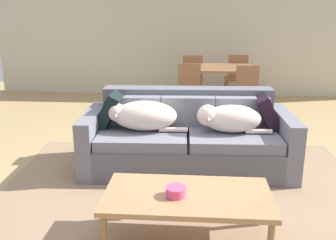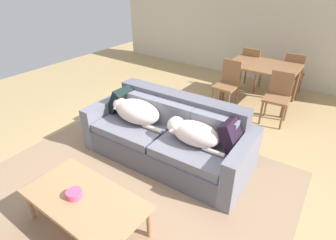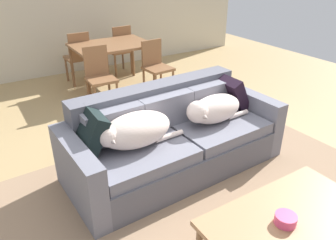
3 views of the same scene
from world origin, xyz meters
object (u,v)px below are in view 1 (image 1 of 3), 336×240
at_px(bowl_on_coffee_table, 176,192).
at_px(dining_chair_far_right, 237,76).
at_px(dog_on_left_cushion, 143,115).
at_px(throw_pillow_by_left_arm, 110,110).
at_px(throw_pillow_by_right_arm, 267,112).
at_px(couch, 188,139).
at_px(coffee_table, 188,199).
at_px(dining_table, 216,71).
at_px(dining_chair_near_left, 189,89).
at_px(dining_chair_far_left, 192,76).
at_px(dog_on_right_cushion, 228,118).
at_px(dining_chair_near_right, 248,90).

relative_size(bowl_on_coffee_table, dining_chair_far_right, 0.16).
bearing_deg(dog_on_left_cushion, throw_pillow_by_left_arm, 158.43).
relative_size(throw_pillow_by_right_arm, bowl_on_coffee_table, 2.54).
bearing_deg(dog_on_left_cushion, throw_pillow_by_right_arm, 6.30).
xyz_separation_m(couch, coffee_table, (0.04, -1.47, 0.04)).
relative_size(couch, throw_pillow_by_right_arm, 6.01).
distance_m(dog_on_left_cushion, throw_pillow_by_right_arm, 1.37).
xyz_separation_m(dining_table, dining_chair_near_left, (-0.45, -0.55, -0.20)).
relative_size(couch, dining_chair_far_right, 2.51).
distance_m(coffee_table, dining_chair_far_left, 4.48).
xyz_separation_m(couch, dining_chair_near_left, (-0.04, 1.94, 0.16)).
bearing_deg(dining_table, dining_chair_far_left, 127.83).
relative_size(couch, dog_on_right_cushion, 2.90).
bearing_deg(dining_chair_near_left, throw_pillow_by_right_arm, -61.72).
bearing_deg(dining_table, coffee_table, -95.38).
height_order(dog_on_left_cushion, throw_pillow_by_left_arm, throw_pillow_by_left_arm).
height_order(throw_pillow_by_left_arm, dining_chair_far_right, dining_chair_far_right).
distance_m(dining_table, dining_chair_near_left, 0.74).
bearing_deg(couch, dining_chair_near_right, 62.49).
height_order(bowl_on_coffee_table, dining_chair_near_left, dining_chair_near_left).
bearing_deg(dining_chair_near_left, dining_chair_near_right, -1.15).
relative_size(dog_on_right_cushion, dining_chair_near_right, 0.91).
xyz_separation_m(throw_pillow_by_right_arm, dining_chair_near_right, (0.03, 1.80, -0.14)).
relative_size(throw_pillow_by_right_arm, dining_table, 0.31).
relative_size(throw_pillow_by_left_arm, dining_table, 0.32).
height_order(throw_pillow_by_right_arm, dining_chair_far_left, dining_chair_far_left).
bearing_deg(couch, dining_chair_far_left, 87.72).
bearing_deg(bowl_on_coffee_table, dining_chair_near_right, 74.48).
height_order(dog_on_right_cushion, bowl_on_coffee_table, dog_on_right_cushion).
height_order(bowl_on_coffee_table, dining_chair_near_right, dining_chair_near_right).
height_order(dining_chair_near_left, dining_chair_near_right, dining_chair_near_left).
distance_m(dining_chair_near_left, dining_chair_far_left, 1.07).
bearing_deg(bowl_on_coffee_table, dining_chair_far_right, 79.19).
height_order(dog_on_left_cushion, dog_on_right_cushion, dog_on_left_cushion).
height_order(bowl_on_coffee_table, dining_chair_far_right, dining_chair_far_right).
relative_size(couch, dining_chair_near_right, 2.65).
bearing_deg(dining_chair_far_right, couch, 71.68).
distance_m(throw_pillow_by_right_arm, dining_chair_far_right, 3.02).
relative_size(dog_on_right_cushion, throw_pillow_by_left_arm, 1.96).
relative_size(dog_on_left_cushion, dining_chair_far_left, 0.94).
relative_size(throw_pillow_by_right_arm, coffee_table, 0.31).
distance_m(couch, dining_chair_far_right, 3.22).
distance_m(dog_on_right_cushion, coffee_table, 1.43).
bearing_deg(dining_chair_far_right, dining_chair_near_right, 89.58).
height_order(dog_on_left_cushion, throw_pillow_by_right_arm, throw_pillow_by_right_arm).
distance_m(couch, bowl_on_coffee_table, 1.52).
bearing_deg(dining_chair_near_right, dining_table, 124.51).
bearing_deg(dining_table, dining_chair_far_right, 55.51).
xyz_separation_m(throw_pillow_by_left_arm, dining_chair_near_left, (0.84, 1.92, -0.15)).
distance_m(dog_on_left_cushion, throw_pillow_by_left_arm, 0.41).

